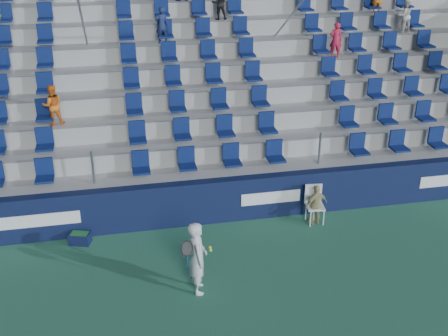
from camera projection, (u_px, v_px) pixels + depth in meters
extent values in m
plane|color=#2E6D4C|center=(241.00, 294.00, 12.13)|extent=(70.00, 70.00, 0.00)
cube|color=#0F1739|center=(214.00, 201.00, 14.66)|extent=(24.00, 0.30, 1.20)
cube|color=white|center=(13.00, 223.00, 13.61)|extent=(3.20, 0.02, 0.34)
cube|color=white|center=(271.00, 198.00, 14.78)|extent=(1.60, 0.02, 0.34)
cube|color=#999994|center=(210.00, 191.00, 15.17)|extent=(24.00, 0.85, 1.20)
cube|color=#999994|center=(205.00, 169.00, 15.82)|extent=(24.00, 0.85, 1.70)
cube|color=#999994|center=(200.00, 149.00, 16.46)|extent=(24.00, 0.85, 2.20)
cube|color=#999994|center=(195.00, 131.00, 17.11)|extent=(24.00, 0.85, 2.70)
cube|color=#999994|center=(191.00, 114.00, 17.75)|extent=(24.00, 0.85, 3.20)
cube|color=#999994|center=(187.00, 98.00, 18.40)|extent=(24.00, 0.85, 3.70)
cube|color=#999994|center=(183.00, 83.00, 19.04)|extent=(24.00, 0.85, 4.20)
cube|color=#999994|center=(180.00, 70.00, 19.69)|extent=(24.00, 0.85, 4.70)
cube|color=#999994|center=(176.00, 57.00, 20.33)|extent=(24.00, 0.85, 5.20)
cube|color=#999994|center=(174.00, 39.00, 20.72)|extent=(24.00, 0.50, 6.20)
cube|color=#0D1C4E|center=(210.00, 159.00, 14.76)|extent=(16.05, 0.50, 0.70)
cube|color=#0D1C4E|center=(204.00, 130.00, 15.30)|extent=(16.05, 0.50, 0.70)
cube|color=#0D1C4E|center=(199.00, 102.00, 15.84)|extent=(16.05, 0.50, 0.70)
cube|color=#0D1C4E|center=(194.00, 77.00, 16.38)|extent=(16.05, 0.50, 0.70)
cube|color=#0D1C4E|center=(189.00, 53.00, 16.92)|extent=(16.05, 0.50, 0.70)
cube|color=#0D1C4E|center=(185.00, 31.00, 17.45)|extent=(16.05, 0.50, 0.70)
cube|color=#0D1C4E|center=(181.00, 10.00, 17.99)|extent=(16.05, 0.50, 0.70)
cylinder|color=gray|center=(84.00, 30.00, 16.03)|extent=(0.06, 7.68, 4.55)
cylinder|color=gray|center=(286.00, 22.00, 17.11)|extent=(0.06, 7.68, 4.55)
imported|color=beige|center=(405.00, 16.00, 18.65)|extent=(0.56, 0.45, 1.10)
imported|color=orange|center=(53.00, 105.00, 14.99)|extent=(0.59, 0.49, 1.11)
imported|color=#19224B|center=(162.00, 25.00, 17.19)|extent=(0.44, 0.33, 1.11)
imported|color=red|center=(336.00, 40.00, 17.62)|extent=(0.45, 0.34, 1.10)
imported|color=black|center=(219.00, 3.00, 18.10)|extent=(0.52, 0.42, 1.03)
imported|color=silver|center=(198.00, 257.00, 11.91)|extent=(0.43, 0.64, 1.69)
cylinder|color=navy|center=(187.00, 261.00, 11.59)|extent=(0.03, 0.03, 0.28)
torus|color=black|center=(187.00, 248.00, 11.46)|extent=(0.30, 0.17, 0.28)
plane|color=#262626|center=(187.00, 248.00, 11.46)|extent=(0.30, 0.16, 0.29)
sphere|color=#B6D130|center=(211.00, 250.00, 11.65)|extent=(0.07, 0.07, 0.07)
sphere|color=#B6D130|center=(210.00, 247.00, 11.69)|extent=(0.07, 0.07, 0.07)
cube|color=white|center=(315.00, 207.00, 14.65)|extent=(0.50, 0.50, 0.04)
cube|color=white|center=(313.00, 194.00, 14.72)|extent=(0.45, 0.10, 0.56)
cylinder|color=white|center=(310.00, 219.00, 14.56)|extent=(0.03, 0.03, 0.45)
cylinder|color=white|center=(324.00, 218.00, 14.63)|extent=(0.03, 0.03, 0.45)
cylinder|color=white|center=(306.00, 212.00, 14.89)|extent=(0.03, 0.03, 0.45)
cylinder|color=white|center=(319.00, 211.00, 14.95)|extent=(0.03, 0.03, 0.45)
imported|color=tan|center=(316.00, 205.00, 14.57)|extent=(0.70, 0.41, 1.12)
cube|color=#0F1639|center=(80.00, 238.00, 13.89)|extent=(0.58, 0.47, 0.28)
cube|color=#1E662D|center=(80.00, 236.00, 13.86)|extent=(0.47, 0.35, 0.17)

